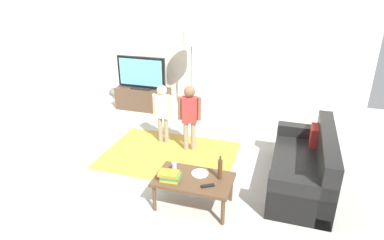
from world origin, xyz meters
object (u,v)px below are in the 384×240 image
tv_stand (143,99)px  couch (307,169)px  child_near_tv (162,109)px  child_center (189,113)px  floor_lamp (191,42)px  bottle (220,169)px  soda_can (174,167)px  coffee_table (194,181)px  book_stack (170,176)px  plate (200,173)px  tv (141,73)px  tv_remote (208,186)px

tv_stand → couch: 4.08m
child_near_tv → child_center: size_ratio=0.93×
floor_lamp → bottle: (1.33, -3.03, -0.99)m
floor_lamp → tv_stand: bearing=-172.1°
child_near_tv → soda_can: bearing=-62.8°
couch → bottle: (-1.09, -0.80, 0.27)m
child_center → couch: bearing=-15.9°
coffee_table → book_stack: bearing=-157.4°
floor_lamp → plate: 3.38m
tv_stand → tv: size_ratio=1.09×
coffee_table → tv: bearing=125.6°
floor_lamp → child_center: size_ratio=1.53×
soda_can → coffee_table: bearing=-18.4°
coffee_table → tv_remote: tv_remote is taller
tv_stand → bottle: 3.78m
soda_can → plate: bearing=3.3°
tv_remote → soda_can: bearing=125.8°
child_near_tv → tv_remote: 2.14m
floor_lamp → bottle: size_ratio=5.44×
child_near_tv → book_stack: (0.79, -1.70, -0.18)m
tv_stand → plate: (2.16, -2.85, 0.18)m
book_stack → soda_can: soda_can is taller
bottle → soda_can: 0.63m
child_near_tv → tv_remote: child_near_tv is taller
tv → child_center: size_ratio=0.95×
tv_stand → book_stack: book_stack is taller
floor_lamp → bottle: floor_lamp is taller
child_center → child_near_tv: bearing=166.4°
couch → coffee_table: couch is taller
floor_lamp → soda_can: (0.71, -3.03, -1.06)m
tv_stand → plate: bearing=-52.9°
tv_remote → soda_can: (-0.52, 0.22, 0.05)m
couch → floor_lamp: size_ratio=1.01×
tv_stand → bottle: bottle is taller
floor_lamp → tv_remote: 3.65m
child_near_tv → child_center: bearing=-13.6°
plate → tv_stand: bearing=127.1°
child_center → bottle: child_center is taller
child_center → coffee_table: size_ratio=1.16×
couch → book_stack: size_ratio=6.26×
coffee_table → floor_lamp: bearing=108.0°
tv_stand → soda_can: size_ratio=10.00×
tv → bottle: tv is taller
tv → plate: 3.59m
plate → child_center: bearing=113.2°
plate → tv: bearing=127.3°
coffee_table → couch: bearing=32.6°
tv → bottle: bearing=-49.6°
child_near_tv → bottle: size_ratio=3.31×
tv_remote → plate: bearing=94.0°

